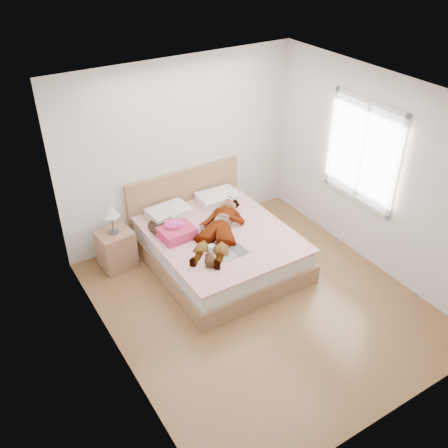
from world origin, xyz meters
name	(u,v)px	position (x,y,z in m)	size (l,w,h in m)	color
ground	(260,302)	(0.00, 0.00, 0.00)	(4.00, 4.00, 0.00)	#542F1A
woman	(220,225)	(0.00, 0.96, 0.62)	(0.62, 1.65, 0.23)	silver
hair	(167,226)	(-0.57, 1.41, 0.55)	(0.46, 0.56, 0.08)	black
phone	(172,217)	(-0.50, 1.36, 0.70)	(0.05, 0.10, 0.01)	silver
room_shell	(363,153)	(1.77, 0.30, 1.50)	(4.00, 4.00, 4.00)	white
bed	(217,244)	(0.00, 1.04, 0.28)	(1.80, 2.08, 1.00)	brown
towel	(176,231)	(-0.54, 1.16, 0.60)	(0.46, 0.39, 0.23)	#D13856
magazine	(233,252)	(-0.10, 0.47, 0.52)	(0.39, 0.26, 0.02)	silver
coffee_mug	(211,248)	(-0.32, 0.64, 0.56)	(0.12, 0.10, 0.09)	white
plush_toy	(210,260)	(-0.47, 0.41, 0.58)	(0.19, 0.25, 0.13)	black
nightstand	(116,246)	(-1.22, 1.65, 0.32)	(0.48, 0.44, 0.96)	olive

